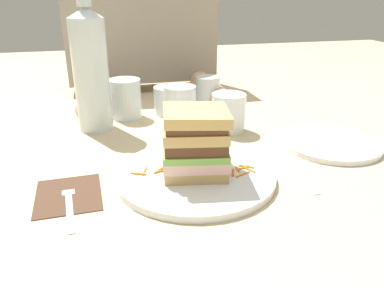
% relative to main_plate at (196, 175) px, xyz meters
% --- Properties ---
extents(ground_plane, '(3.00, 3.00, 0.00)m').
position_rel_main_plate_xyz_m(ground_plane, '(-0.00, 0.01, -0.01)').
color(ground_plane, '#C6B289').
extents(main_plate, '(0.28, 0.28, 0.01)m').
position_rel_main_plate_xyz_m(main_plate, '(0.00, 0.00, 0.00)').
color(main_plate, white).
rests_on(main_plate, ground_plane).
extents(sandwich, '(0.12, 0.12, 0.12)m').
position_rel_main_plate_xyz_m(sandwich, '(-0.00, -0.00, 0.06)').
color(sandwich, tan).
rests_on(sandwich, main_plate).
extents(carrot_shred_0, '(0.02, 0.01, 0.00)m').
position_rel_main_plate_xyz_m(carrot_shred_0, '(-0.10, 0.01, 0.01)').
color(carrot_shred_0, orange).
rests_on(carrot_shred_0, main_plate).
extents(carrot_shred_1, '(0.03, 0.03, 0.00)m').
position_rel_main_plate_xyz_m(carrot_shred_1, '(-0.06, 0.02, 0.01)').
color(carrot_shred_1, orange).
rests_on(carrot_shred_1, main_plate).
extents(carrot_shred_2, '(0.02, 0.01, 0.00)m').
position_rel_main_plate_xyz_m(carrot_shred_2, '(-0.06, 0.01, 0.01)').
color(carrot_shred_2, orange).
rests_on(carrot_shred_2, main_plate).
extents(carrot_shred_3, '(0.01, 0.03, 0.00)m').
position_rel_main_plate_xyz_m(carrot_shred_3, '(-0.09, 0.02, 0.01)').
color(carrot_shred_3, orange).
rests_on(carrot_shred_3, main_plate).
extents(carrot_shred_4, '(0.02, 0.02, 0.00)m').
position_rel_main_plate_xyz_m(carrot_shred_4, '(-0.10, 0.01, 0.01)').
color(carrot_shred_4, orange).
rests_on(carrot_shred_4, main_plate).
extents(carrot_shred_5, '(0.01, 0.02, 0.00)m').
position_rel_main_plate_xyz_m(carrot_shred_5, '(0.09, -0.02, 0.01)').
color(carrot_shred_5, orange).
rests_on(carrot_shred_5, main_plate).
extents(carrot_shred_6, '(0.00, 0.02, 0.00)m').
position_rel_main_plate_xyz_m(carrot_shred_6, '(0.07, -0.01, 0.01)').
color(carrot_shred_6, orange).
rests_on(carrot_shred_6, main_plate).
extents(carrot_shred_7, '(0.01, 0.02, 0.00)m').
position_rel_main_plate_xyz_m(carrot_shred_7, '(0.06, -0.02, 0.01)').
color(carrot_shred_7, orange).
rests_on(carrot_shred_7, main_plate).
extents(carrot_shred_8, '(0.03, 0.02, 0.00)m').
position_rel_main_plate_xyz_m(carrot_shred_8, '(0.08, -0.03, 0.01)').
color(carrot_shred_8, orange).
rests_on(carrot_shred_8, main_plate).
extents(carrot_shred_9, '(0.02, 0.02, 0.00)m').
position_rel_main_plate_xyz_m(carrot_shred_9, '(0.09, -0.00, 0.01)').
color(carrot_shred_9, orange).
rests_on(carrot_shred_9, main_plate).
extents(carrot_shred_10, '(0.03, 0.01, 0.00)m').
position_rel_main_plate_xyz_m(carrot_shred_10, '(0.08, -0.01, 0.01)').
color(carrot_shred_10, orange).
rests_on(carrot_shred_10, main_plate).
extents(carrot_shred_11, '(0.02, 0.01, 0.00)m').
position_rel_main_plate_xyz_m(carrot_shred_11, '(0.09, -0.00, 0.01)').
color(carrot_shred_11, orange).
rests_on(carrot_shred_11, main_plate).
extents(napkin_dark, '(0.11, 0.13, 0.00)m').
position_rel_main_plate_xyz_m(napkin_dark, '(-0.21, -0.01, -0.00)').
color(napkin_dark, '#4C3323').
rests_on(napkin_dark, ground_plane).
extents(fork, '(0.03, 0.17, 0.00)m').
position_rel_main_plate_xyz_m(fork, '(-0.21, -0.03, -0.00)').
color(fork, silver).
rests_on(fork, napkin_dark).
extents(knife, '(0.03, 0.20, 0.00)m').
position_rel_main_plate_xyz_m(knife, '(0.17, -0.01, -0.00)').
color(knife, silver).
rests_on(knife, ground_plane).
extents(juice_glass, '(0.08, 0.08, 0.09)m').
position_rel_main_plate_xyz_m(juice_glass, '(0.13, 0.21, 0.03)').
color(juice_glass, white).
rests_on(juice_glass, ground_plane).
extents(water_bottle, '(0.08, 0.08, 0.31)m').
position_rel_main_plate_xyz_m(water_bottle, '(-0.17, 0.30, 0.13)').
color(water_bottle, silver).
rests_on(water_bottle, ground_plane).
extents(empty_tumbler_0, '(0.08, 0.08, 0.10)m').
position_rel_main_plate_xyz_m(empty_tumbler_0, '(0.03, 0.27, 0.04)').
color(empty_tumbler_0, silver).
rests_on(empty_tumbler_0, ground_plane).
extents(empty_tumbler_1, '(0.07, 0.07, 0.09)m').
position_rel_main_plate_xyz_m(empty_tumbler_1, '(0.13, 0.39, 0.04)').
color(empty_tumbler_1, silver).
rests_on(empty_tumbler_1, ground_plane).
extents(empty_tumbler_2, '(0.08, 0.08, 0.07)m').
position_rel_main_plate_xyz_m(empty_tumbler_2, '(0.02, 0.37, 0.03)').
color(empty_tumbler_2, silver).
rests_on(empty_tumbler_2, ground_plane).
extents(empty_tumbler_3, '(0.08, 0.08, 0.10)m').
position_rel_main_plate_xyz_m(empty_tumbler_3, '(-0.09, 0.36, 0.04)').
color(empty_tumbler_3, silver).
rests_on(empty_tumbler_3, ground_plane).
extents(side_plate, '(0.21, 0.21, 0.01)m').
position_rel_main_plate_xyz_m(side_plate, '(0.31, 0.08, -0.00)').
color(side_plate, white).
rests_on(side_plate, ground_plane).
extents(diner_across, '(0.46, 0.43, 0.53)m').
position_rel_main_plate_xyz_m(diner_across, '(-0.01, 0.63, 0.23)').
color(diner_across, '#DBAD89').
rests_on(diner_across, ground_plane).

